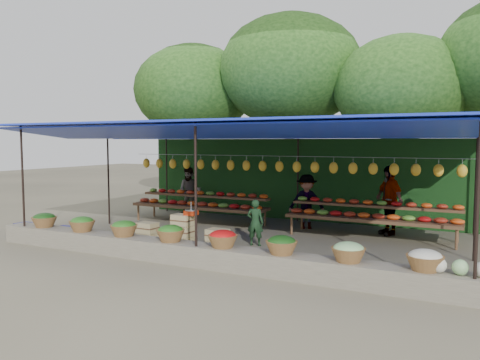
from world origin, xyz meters
The scene contains 16 objects.
ground centered at (0.00, 0.00, 0.00)m, with size 60.00×60.00×0.00m, color brown.
stone_curb centered at (0.00, -2.75, 0.20)m, with size 10.60×0.55×0.40m, color #655C50.
stall_canopy centered at (0.00, 0.07, 2.67)m, with size 10.80×6.60×2.82m.
produce_baskets centered at (-0.10, -2.75, 0.56)m, with size 8.98×0.58×0.34m.
netting_backdrop centered at (0.00, 3.15, 1.25)m, with size 10.60×0.06×2.50m, color #1E4C1B.
tree_row centered at (0.50, 6.09, 4.70)m, with size 16.51×5.50×7.12m.
fruit_table_left centered at (-2.49, 1.35, 0.61)m, with size 4.21×0.95×0.93m.
fruit_table_right centered at (2.51, 1.35, 0.61)m, with size 4.21×0.95×0.93m.
crate_counter centered at (-1.15, -1.67, 0.31)m, with size 2.37×0.36×0.77m.
weighing_scale centered at (-0.89, -1.67, 0.84)m, with size 0.28×0.28×0.30m.
vendor_seated centered at (0.24, -0.70, 0.54)m, with size 0.40×0.26×1.08m, color #18361C.
customer_left centered at (-3.59, 2.49, 0.78)m, with size 0.76×0.59×1.57m, color slate.
customer_mid centered at (0.63, 1.87, 0.75)m, with size 0.98×0.56×1.51m, color slate.
customer_right centered at (2.81, 1.99, 0.90)m, with size 1.06×0.44×1.80m, color slate.
blue_crate_front centered at (-5.57, -2.25, 0.15)m, with size 0.52×0.37×0.31m, color navy.
blue_crate_back centered at (-4.43, -2.02, 0.14)m, with size 0.47×0.34×0.28m, color navy.
Camera 1 is at (4.71, -10.45, 2.41)m, focal length 35.00 mm.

